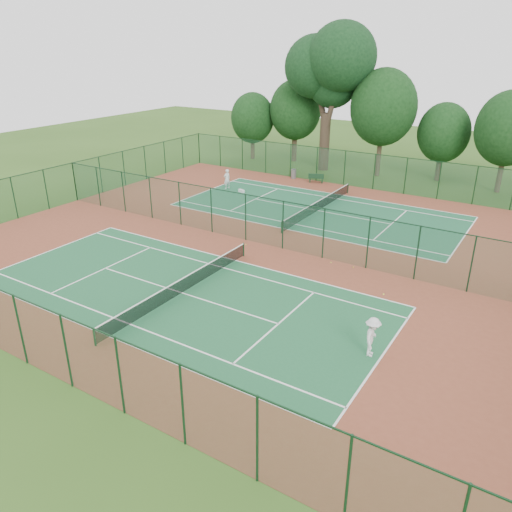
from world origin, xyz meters
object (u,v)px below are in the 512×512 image
(trash_bin, at_px, (294,174))
(big_tree, at_px, (330,67))
(player_near, at_px, (372,337))
(player_far, at_px, (227,179))
(kit_bag, at_px, (241,191))
(bench, at_px, (316,178))

(trash_bin, relative_size, big_tree, 0.06)
(player_near, relative_size, big_tree, 0.13)
(player_far, bearing_deg, kit_bag, 99.19)
(bench, relative_size, kit_bag, 2.28)
(bench, relative_size, big_tree, 0.11)
(player_near, bearing_deg, bench, 20.64)
(trash_bin, bearing_deg, player_near, -55.33)
(kit_bag, distance_m, big_tree, 17.02)
(big_tree, bearing_deg, player_far, -110.53)
(player_far, height_order, bench, player_far)
(big_tree, bearing_deg, trash_bin, -100.71)
(trash_bin, height_order, big_tree, big_tree)
(trash_bin, distance_m, big_tree, 11.85)
(trash_bin, bearing_deg, kit_bag, -103.25)
(trash_bin, height_order, bench, trash_bin)
(big_tree, bearing_deg, bench, -73.28)
(player_near, distance_m, bench, 30.61)
(player_near, xyz_separation_m, player_far, (-22.08, 19.65, -0.01))
(player_near, relative_size, player_far, 1.01)
(player_far, height_order, big_tree, big_tree)
(trash_bin, bearing_deg, player_far, -117.51)
(player_near, height_order, player_far, player_near)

